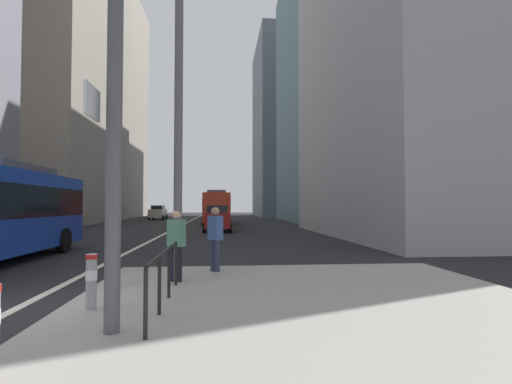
# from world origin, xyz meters

# --- Properties ---
(ground_plane) EXTENTS (160.00, 160.00, 0.00)m
(ground_plane) POSITION_xyz_m (0.00, 20.00, 0.00)
(ground_plane) COLOR black
(median_island) EXTENTS (9.00, 10.00, 0.15)m
(median_island) POSITION_xyz_m (5.50, -1.00, 0.07)
(median_island) COLOR gray
(median_island) RESTS_ON ground
(lane_centre_line) EXTENTS (0.20, 80.00, 0.01)m
(lane_centre_line) POSITION_xyz_m (0.00, 30.00, 0.01)
(lane_centre_line) COLOR beige
(lane_centre_line) RESTS_ON ground
(office_tower_left_far) EXTENTS (11.97, 17.17, 36.80)m
(office_tower_left_far) POSITION_xyz_m (-16.00, 59.29, 18.40)
(office_tower_left_far) COLOR gray
(office_tower_left_far) RESTS_ON ground
(office_tower_right_mid) EXTENTS (10.32, 19.36, 31.21)m
(office_tower_right_mid) POSITION_xyz_m (17.00, 39.05, 15.60)
(office_tower_right_mid) COLOR slate
(office_tower_right_mid) RESTS_ON ground
(office_tower_right_far) EXTENTS (13.43, 19.47, 31.64)m
(office_tower_right_far) POSITION_xyz_m (17.00, 62.72, 15.82)
(office_tower_right_far) COLOR slate
(office_tower_right_far) RESTS_ON ground
(city_bus_red_receding) EXTENTS (2.84, 11.51, 3.40)m
(city_bus_red_receding) POSITION_xyz_m (3.32, 33.00, 1.84)
(city_bus_red_receding) COLOR red
(city_bus_red_receding) RESTS_ON ground
(car_oncoming_mid) EXTENTS (2.19, 4.09, 1.94)m
(car_oncoming_mid) POSITION_xyz_m (-4.71, 46.57, 0.99)
(car_oncoming_mid) COLOR #B2A899
(car_oncoming_mid) RESTS_ON ground
(car_receding_near) EXTENTS (2.16, 4.65, 1.94)m
(car_receding_near) POSITION_xyz_m (3.50, 21.71, 0.99)
(car_receding_near) COLOR maroon
(car_receding_near) RESTS_ON ground
(street_lamp_post) EXTENTS (5.50, 0.32, 8.00)m
(street_lamp_post) POSITION_xyz_m (2.78, 1.76, 5.28)
(street_lamp_post) COLOR #56565B
(street_lamp_post) RESTS_ON median_island
(bollard_right) EXTENTS (0.20, 0.20, 0.94)m
(bollard_right) POSITION_xyz_m (1.58, -0.63, 0.67)
(bollard_right) COLOR #99999E
(bollard_right) RESTS_ON median_island
(bollard_back) EXTENTS (0.20, 0.20, 0.88)m
(bollard_back) POSITION_xyz_m (1.49, 1.14, 0.64)
(bollard_back) COLOR #99999E
(bollard_back) RESTS_ON median_island
(pedestrian_railing) EXTENTS (0.06, 3.60, 0.98)m
(pedestrian_railing) POSITION_xyz_m (2.80, -0.49, 0.85)
(pedestrian_railing) COLOR black
(pedestrian_railing) RESTS_ON median_island
(pedestrian_waiting) EXTENTS (0.43, 0.44, 1.73)m
(pedestrian_waiting) POSITION_xyz_m (3.65, 3.05, 1.11)
(pedestrian_waiting) COLOR #2D334C
(pedestrian_waiting) RESTS_ON median_island
(pedestrian_walking) EXTENTS (0.45, 0.41, 1.68)m
(pedestrian_walking) POSITION_xyz_m (2.76, 1.72, 1.08)
(pedestrian_walking) COLOR black
(pedestrian_walking) RESTS_ON median_island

